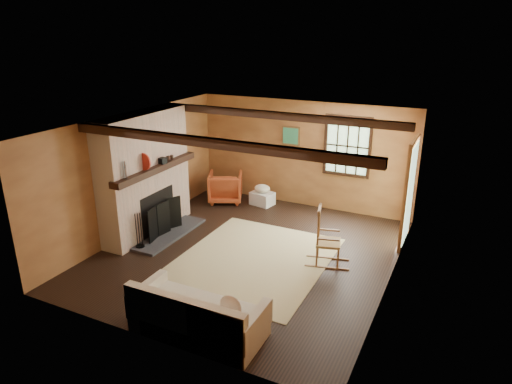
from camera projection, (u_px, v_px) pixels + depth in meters
The scene contains 10 objects.
ground at pixel (248, 253), 8.34m from camera, with size 5.50×5.50×0.00m, color black.
room_envelope at pixel (266, 165), 7.92m from camera, with size 5.02×5.52×2.44m.
fireplace at pixel (146, 179), 8.88m from camera, with size 1.02×2.30×2.40m.
rug at pixel (253, 260), 8.09m from camera, with size 2.50×3.00×0.01m, color tan.
rocking_chair at pixel (326, 240), 7.83m from camera, with size 0.83×0.58×1.05m.
sofa at pixel (197, 318), 6.04m from camera, with size 1.81×0.81×0.73m.
firewood_pile at pixel (220, 188), 11.37m from camera, with size 0.60×0.11×0.22m.
laundry_basket at pixel (262, 198), 10.59m from camera, with size 0.50×0.38×0.30m, color white.
basket_pillow at pixel (262, 189), 10.50m from camera, with size 0.37×0.30×0.19m, color white.
armchair at pixel (225, 187), 10.73m from camera, with size 0.75×0.77×0.70m, color #BF6026.
Camera 1 is at (3.40, -6.65, 3.88)m, focal length 32.00 mm.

